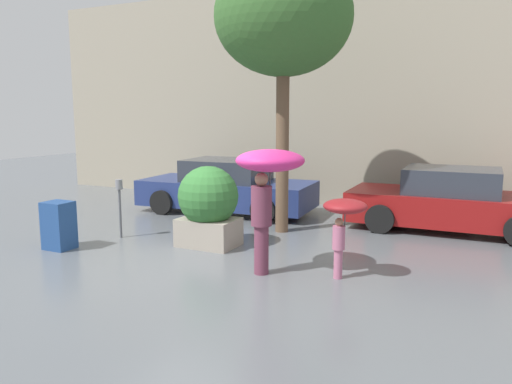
{
  "coord_description": "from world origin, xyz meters",
  "views": [
    {
      "loc": [
        4.52,
        -6.83,
        2.54
      ],
      "look_at": [
        0.44,
        1.6,
        1.05
      ],
      "focal_mm": 35.0,
      "sensor_mm": 36.0,
      "label": 1
    }
  ],
  "objects_px": {
    "planter_box": "(208,205)",
    "newspaper_box": "(59,225)",
    "person_adult": "(268,174)",
    "street_tree": "(283,18)",
    "person_child": "(344,214)",
    "parked_car_far": "(451,202)",
    "parked_car_near": "(227,188)",
    "parking_meter": "(119,196)"
  },
  "relations": [
    {
      "from": "person_child",
      "to": "street_tree",
      "type": "distance_m",
      "value": 4.68
    },
    {
      "from": "newspaper_box",
      "to": "planter_box",
      "type": "bearing_deg",
      "value": 30.28
    },
    {
      "from": "person_adult",
      "to": "parking_meter",
      "type": "bearing_deg",
      "value": 117.58
    },
    {
      "from": "parked_car_near",
      "to": "street_tree",
      "type": "height_order",
      "value": "street_tree"
    },
    {
      "from": "person_child",
      "to": "planter_box",
      "type": "bearing_deg",
      "value": 135.08
    },
    {
      "from": "person_child",
      "to": "parking_meter",
      "type": "xyz_separation_m",
      "value": [
        -4.83,
        0.51,
        -0.14
      ]
    },
    {
      "from": "person_child",
      "to": "parked_car_near",
      "type": "bearing_deg",
      "value": 107.2
    },
    {
      "from": "planter_box",
      "to": "parked_car_far",
      "type": "height_order",
      "value": "planter_box"
    },
    {
      "from": "street_tree",
      "to": "parking_meter",
      "type": "relative_size",
      "value": 4.71
    },
    {
      "from": "parked_car_near",
      "to": "parked_car_far",
      "type": "xyz_separation_m",
      "value": [
        5.38,
        0.33,
        -0.0
      ]
    },
    {
      "from": "parked_car_far",
      "to": "planter_box",
      "type": "bearing_deg",
      "value": 129.09
    },
    {
      "from": "person_child",
      "to": "newspaper_box",
      "type": "bearing_deg",
      "value": 156.9
    },
    {
      "from": "parked_car_far",
      "to": "street_tree",
      "type": "xyz_separation_m",
      "value": [
        -3.25,
        -1.72,
        3.81
      ]
    },
    {
      "from": "planter_box",
      "to": "person_child",
      "type": "height_order",
      "value": "planter_box"
    },
    {
      "from": "planter_box",
      "to": "newspaper_box",
      "type": "distance_m",
      "value": 2.83
    },
    {
      "from": "parked_car_near",
      "to": "parked_car_far",
      "type": "height_order",
      "value": "same"
    },
    {
      "from": "newspaper_box",
      "to": "parked_car_near",
      "type": "bearing_deg",
      "value": 76.27
    },
    {
      "from": "parked_car_near",
      "to": "parked_car_far",
      "type": "bearing_deg",
      "value": -90.07
    },
    {
      "from": "street_tree",
      "to": "parking_meter",
      "type": "height_order",
      "value": "street_tree"
    },
    {
      "from": "person_adult",
      "to": "parked_car_near",
      "type": "bearing_deg",
      "value": 75.95
    },
    {
      "from": "person_child",
      "to": "parked_car_far",
      "type": "xyz_separation_m",
      "value": [
        1.2,
        4.17,
        -0.39
      ]
    },
    {
      "from": "person_adult",
      "to": "street_tree",
      "type": "relative_size",
      "value": 0.35
    },
    {
      "from": "person_child",
      "to": "parking_meter",
      "type": "relative_size",
      "value": 1.03
    },
    {
      "from": "parking_meter",
      "to": "parked_car_near",
      "type": "bearing_deg",
      "value": 79.03
    },
    {
      "from": "planter_box",
      "to": "street_tree",
      "type": "xyz_separation_m",
      "value": [
        0.81,
        1.7,
        3.63
      ]
    },
    {
      "from": "person_child",
      "to": "street_tree",
      "type": "relative_size",
      "value": 0.22
    },
    {
      "from": "parked_car_far",
      "to": "street_tree",
      "type": "height_order",
      "value": "street_tree"
    },
    {
      "from": "person_child",
      "to": "parked_car_far",
      "type": "height_order",
      "value": "parked_car_far"
    },
    {
      "from": "parked_car_near",
      "to": "newspaper_box",
      "type": "bearing_deg",
      "value": 162.67
    },
    {
      "from": "parked_car_near",
      "to": "street_tree",
      "type": "distance_m",
      "value": 4.58
    },
    {
      "from": "planter_box",
      "to": "person_adult",
      "type": "relative_size",
      "value": 0.78
    },
    {
      "from": "person_adult",
      "to": "newspaper_box",
      "type": "xyz_separation_m",
      "value": [
        -4.13,
        -0.41,
        -1.15
      ]
    },
    {
      "from": "planter_box",
      "to": "person_adult",
      "type": "height_order",
      "value": "person_adult"
    },
    {
      "from": "newspaper_box",
      "to": "person_child",
      "type": "bearing_deg",
      "value": 7.16
    },
    {
      "from": "parked_car_near",
      "to": "parking_meter",
      "type": "relative_size",
      "value": 3.77
    },
    {
      "from": "person_adult",
      "to": "parking_meter",
      "type": "height_order",
      "value": "person_adult"
    },
    {
      "from": "parked_car_far",
      "to": "newspaper_box",
      "type": "xyz_separation_m",
      "value": [
        -6.48,
        -4.84,
        -0.17
      ]
    },
    {
      "from": "parked_car_far",
      "to": "parking_meter",
      "type": "xyz_separation_m",
      "value": [
        -6.03,
        -3.66,
        0.25
      ]
    },
    {
      "from": "person_adult",
      "to": "parked_car_near",
      "type": "distance_m",
      "value": 5.19
    },
    {
      "from": "person_adult",
      "to": "parked_car_near",
      "type": "relative_size",
      "value": 0.44
    },
    {
      "from": "planter_box",
      "to": "parking_meter",
      "type": "bearing_deg",
      "value": -173.2
    },
    {
      "from": "person_adult",
      "to": "parking_meter",
      "type": "relative_size",
      "value": 1.64
    }
  ]
}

